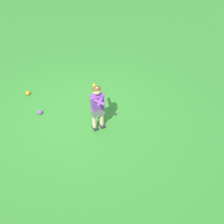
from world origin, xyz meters
name	(u,v)px	position (x,y,z in m)	size (l,w,h in m)	color
ground_plane	(83,116)	(0.00, 0.00, 0.00)	(40.00, 40.00, 0.00)	#2D7528
child_batter	(97,104)	(0.32, 0.39, 0.65)	(0.61, 0.33, 1.08)	#232328
play_ball_behind_batter	(40,112)	(-0.03, -0.98, 0.05)	(0.10, 0.10, 0.10)	purple
play_ball_far_left	(28,93)	(-0.72, -1.46, 0.05)	(0.10, 0.10, 0.10)	orange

